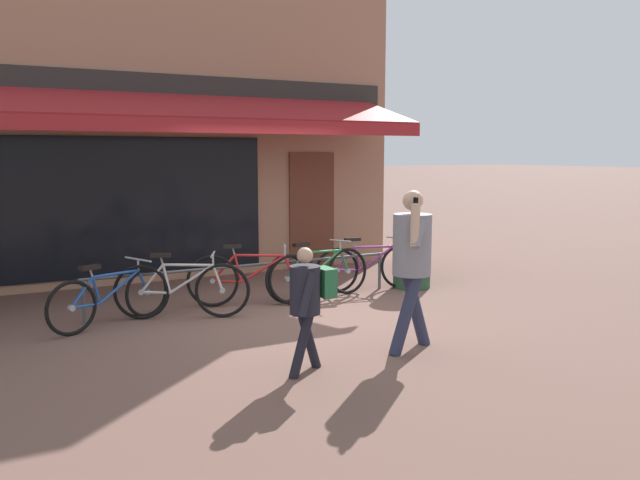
# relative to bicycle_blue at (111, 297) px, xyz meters

# --- Properties ---
(ground_plane) EXTENTS (160.00, 160.00, 0.00)m
(ground_plane) POSITION_rel_bicycle_blue_xyz_m (2.35, -0.66, -0.35)
(ground_plane) COLOR brown
(shop_front) EXTENTS (7.83, 4.66, 6.08)m
(shop_front) POSITION_rel_bicycle_blue_xyz_m (1.60, 3.91, 2.68)
(shop_front) COLOR #9E7056
(shop_front) RESTS_ON ground_plane
(bike_rack_rail) EXTENTS (4.42, 0.04, 0.57)m
(bike_rack_rail) POSITION_rel_bicycle_blue_xyz_m (1.88, 0.27, 0.13)
(bike_rack_rail) COLOR #47494F
(bike_rack_rail) RESTS_ON ground_plane
(bicycle_blue) EXTENTS (1.56, 0.79, 0.79)m
(bicycle_blue) POSITION_rel_bicycle_blue_xyz_m (0.00, 0.00, 0.00)
(bicycle_blue) COLOR black
(bicycle_blue) RESTS_ON ground_plane
(bicycle_silver) EXTENTS (1.61, 0.73, 0.84)m
(bicycle_silver) POSITION_rel_bicycle_blue_xyz_m (0.86, -0.05, 0.02)
(bicycle_silver) COLOR black
(bicycle_silver) RESTS_ON ground_plane
(bicycle_red) EXTENTS (1.72, 0.80, 0.86)m
(bicycle_red) POSITION_rel_bicycle_blue_xyz_m (1.91, 0.16, 0.03)
(bicycle_red) COLOR black
(bicycle_red) RESTS_ON ground_plane
(bicycle_green) EXTENTS (1.74, 0.52, 0.84)m
(bicycle_green) POSITION_rel_bicycle_blue_xyz_m (2.91, 0.15, 0.02)
(bicycle_green) COLOR black
(bicycle_green) RESTS_ON ground_plane
(bicycle_purple) EXTENTS (1.72, 0.52, 0.83)m
(bicycle_purple) POSITION_rel_bicycle_blue_xyz_m (3.86, 0.27, 0.01)
(bicycle_purple) COLOR black
(bicycle_purple) RESTS_ON ground_plane
(pedestrian_adult) EXTENTS (0.64, 0.63, 1.73)m
(pedestrian_adult) POSITION_rel_bicycle_blue_xyz_m (2.69, -2.43, 0.69)
(pedestrian_adult) COLOR #282D47
(pedestrian_adult) RESTS_ON ground_plane
(pedestrian_child) EXTENTS (0.50, 0.48, 1.23)m
(pedestrian_child) POSITION_rel_bicycle_blue_xyz_m (1.41, -2.55, 0.40)
(pedestrian_child) COLOR black
(pedestrian_child) RESTS_ON ground_plane
(litter_bin) EXTENTS (0.59, 0.59, 1.05)m
(litter_bin) POSITION_rel_bicycle_blue_xyz_m (4.55, 0.13, 0.17)
(litter_bin) COLOR #23472D
(litter_bin) RESTS_ON ground_plane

